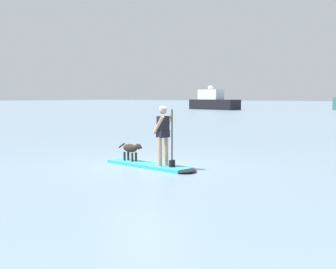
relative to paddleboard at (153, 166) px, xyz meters
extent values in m
plane|color=gray|center=(-0.22, 0.02, -0.05)|extent=(400.00, 400.00, 0.00)
cube|color=#33B2BF|center=(-0.22, 0.02, 0.00)|extent=(3.06, 1.00, 0.10)
ellipsoid|color=black|center=(1.27, -0.14, 0.00)|extent=(0.63, 0.70, 0.10)
cylinder|color=tan|center=(0.42, 0.09, 0.47)|extent=(0.12, 0.12, 0.84)
cylinder|color=tan|center=(0.39, -0.17, 0.47)|extent=(0.12, 0.12, 0.84)
cube|color=black|center=(0.40, -0.04, 0.97)|extent=(0.26, 0.38, 0.20)
cube|color=black|center=(0.40, -0.04, 1.19)|extent=(0.24, 0.36, 0.59)
sphere|color=tan|center=(0.40, -0.04, 1.66)|extent=(0.22, 0.22, 0.22)
ellipsoid|color=white|center=(0.40, -0.04, 1.72)|extent=(0.23, 0.23, 0.11)
cylinder|color=tan|center=(0.42, 0.14, 1.24)|extent=(0.43, 0.13, 0.54)
cylinder|color=tan|center=(0.38, -0.23, 1.24)|extent=(0.43, 0.13, 0.54)
cylinder|color=black|center=(0.75, -0.08, 0.87)|extent=(0.04, 0.04, 1.64)
cube|color=black|center=(0.75, -0.08, 0.15)|extent=(0.10, 0.19, 0.20)
ellipsoid|color=#2D231E|center=(-1.01, 0.11, 0.45)|extent=(0.62, 0.28, 0.26)
ellipsoid|color=#2D231E|center=(-0.65, 0.07, 0.53)|extent=(0.24, 0.18, 0.18)
ellipsoid|color=black|center=(-0.55, 0.06, 0.51)|extent=(0.13, 0.09, 0.08)
cylinder|color=#2D231E|center=(-1.41, 0.15, 0.50)|extent=(0.27, 0.08, 0.18)
cylinder|color=#2D231E|center=(-0.83, 0.17, 0.18)|extent=(0.07, 0.07, 0.27)
cylinder|color=#2D231E|center=(-0.84, 0.01, 0.18)|extent=(0.07, 0.07, 0.27)
cylinder|color=#2D231E|center=(-1.18, 0.21, 0.18)|extent=(0.07, 0.07, 0.27)
cylinder|color=#2D231E|center=(-1.20, 0.05, 0.18)|extent=(0.07, 0.07, 0.27)
cube|color=black|center=(-29.01, 51.86, 0.76)|extent=(9.49, 4.44, 1.62)
cube|color=silver|center=(-29.70, 51.86, 2.39)|extent=(4.43, 2.76, 1.63)
ellipsoid|color=white|center=(-29.70, 51.86, 3.55)|extent=(0.90, 0.90, 0.60)
camera|label=1|loc=(8.07, -10.00, 2.04)|focal=46.83mm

